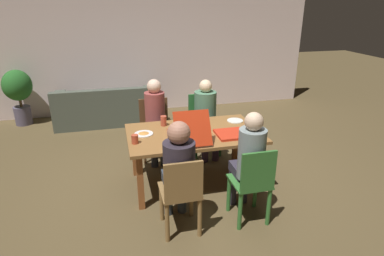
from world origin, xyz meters
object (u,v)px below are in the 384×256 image
at_px(pizza_box_1, 231,134).
at_px(chair_3, 252,184).
at_px(person_3, 249,158).
at_px(chair_2, 181,194).
at_px(pizza_box_0, 188,133).
at_px(potted_plant, 18,91).
at_px(plate_0, 144,134).
at_px(couch, 107,109).
at_px(dining_table, 194,138).
at_px(person_1, 156,115).
at_px(chair_1, 155,125).
at_px(drinking_glass_0, 164,121).
at_px(chair_0, 203,122).
at_px(plate_1, 235,121).
at_px(drinking_glass_2, 188,118).
at_px(person_2, 178,166).
at_px(drinking_glass_1, 135,139).
at_px(person_0, 206,112).

bearing_deg(pizza_box_1, chair_3, -91.43).
bearing_deg(person_3, chair_2, -170.43).
bearing_deg(pizza_box_0, person_3, -53.08).
height_order(chair_3, potted_plant, potted_plant).
bearing_deg(plate_0, couch, 100.40).
xyz_separation_m(dining_table, person_3, (0.40, -0.80, 0.07)).
bearing_deg(person_1, chair_1, 90.00).
bearing_deg(person_3, pizza_box_0, 126.92).
distance_m(person_1, potted_plant, 3.12).
relative_size(pizza_box_1, plate_0, 1.52).
bearing_deg(chair_1, chair_2, -90.00).
bearing_deg(chair_2, drinking_glass_0, 88.33).
relative_size(chair_2, couch, 0.45).
distance_m(dining_table, drinking_glass_0, 0.48).
distance_m(dining_table, pizza_box_1, 0.47).
height_order(chair_0, pizza_box_1, chair_0).
relative_size(chair_1, chair_2, 1.01).
bearing_deg(dining_table, plate_0, 172.32).
bearing_deg(plate_1, chair_0, 109.61).
height_order(chair_2, plate_1, chair_2).
bearing_deg(person_1, dining_table, -66.06).
bearing_deg(chair_1, chair_3, -68.17).
height_order(dining_table, person_3, person_3).
bearing_deg(chair_3, person_1, 113.42).
distance_m(chair_0, drinking_glass_2, 0.78).
xyz_separation_m(person_2, couch, (-0.72, 3.43, -0.44)).
bearing_deg(drinking_glass_1, plate_0, 63.30).
height_order(chair_0, pizza_box_0, pizza_box_0).
relative_size(chair_1, couch, 0.46).
distance_m(chair_0, potted_plant, 3.66).
height_order(person_0, pizza_box_1, person_0).
distance_m(dining_table, person_1, 0.90).
height_order(chair_0, person_2, person_2).
height_order(person_1, couch, person_1).
bearing_deg(person_2, drinking_glass_2, 72.21).
height_order(chair_2, drinking_glass_0, chair_2).
xyz_separation_m(person_0, drinking_glass_2, (-0.39, -0.46, 0.10)).
height_order(person_0, drinking_glass_1, person_0).
height_order(person_1, person_2, person_1).
height_order(plate_1, drinking_glass_2, drinking_glass_2).
relative_size(dining_table, couch, 0.85).
relative_size(person_0, plate_0, 5.08).
distance_m(person_0, couch, 2.38).
height_order(chair_0, drinking_glass_0, chair_0).
distance_m(dining_table, chair_1, 1.04).
bearing_deg(plate_0, person_3, -41.05).
xyz_separation_m(chair_1, person_2, (-0.00, -1.77, 0.22)).
xyz_separation_m(chair_3, couch, (-1.48, 3.56, -0.20)).
relative_size(chair_3, potted_plant, 0.84).
bearing_deg(potted_plant, chair_2, -59.08).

